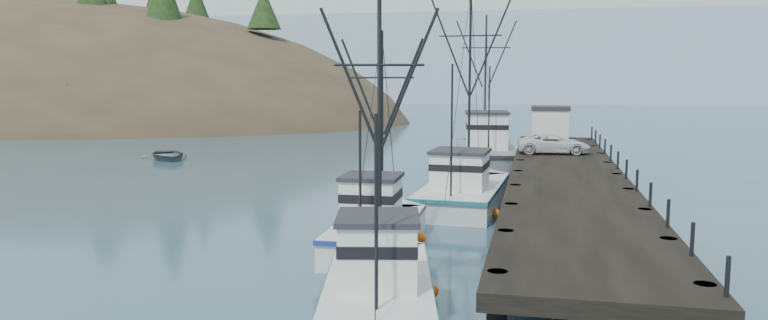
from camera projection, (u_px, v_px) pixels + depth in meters
The scene contains 13 objects.
ground at pixel (188, 274), 25.02m from camera, with size 400.00×400.00×0.00m, color #2C4B63.
pier at pixel (566, 178), 37.28m from camera, with size 6.00×44.00×2.00m.
headland at pixel (18, 144), 117.94m from camera, with size 134.80×78.00×51.00m.
distant_ridge at pixel (528, 102), 187.50m from camera, with size 360.00×40.00×26.00m, color #9EB2C6.
distant_ridge_far at pixel (365, 99), 212.85m from camera, with size 180.00×25.00×18.00m, color silver.
moored_sailboats at pixel (120, 130), 86.29m from camera, with size 20.86×13.55×6.35m.
trawler_near at pixel (379, 285), 21.04m from camera, with size 4.77×9.72×10.02m.
trawler_mid at pixel (378, 229), 28.79m from camera, with size 3.30×9.24×9.46m.
trawler_far at pixel (465, 191), 38.30m from camera, with size 4.62×12.43×12.53m.
work_vessel at pixel (485, 154), 52.75m from camera, with size 5.69×14.50×12.23m.
pier_shed at pixel (550, 123), 54.63m from camera, with size 3.00×3.20×2.80m.
pickup_truck at pixel (553, 144), 45.95m from camera, with size 2.20×4.78×1.33m, color silver.
motorboat at pixel (168, 159), 59.21m from camera, with size 3.96×5.54×1.15m, color #585F62.
Camera 1 is at (12.32, -22.16, 7.25)m, focal length 32.00 mm.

